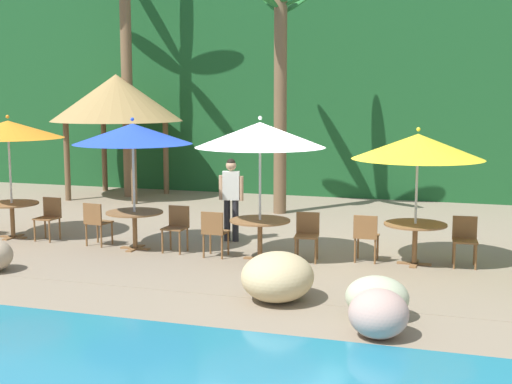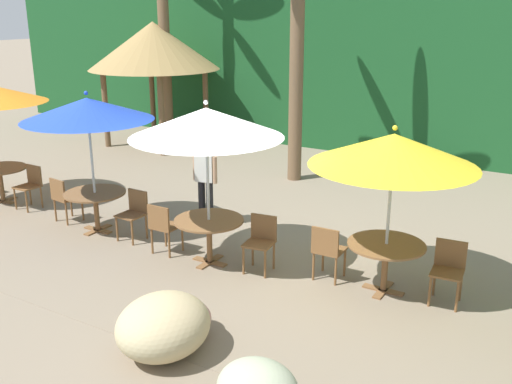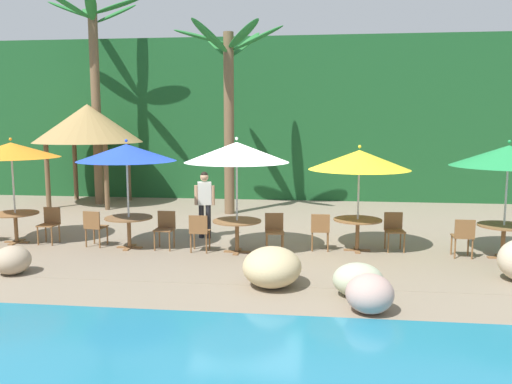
{
  "view_description": "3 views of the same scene",
  "coord_description": "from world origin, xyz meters",
  "views": [
    {
      "loc": [
        3.53,
        -12.31,
        3.04
      ],
      "look_at": [
        -0.4,
        0.06,
        1.2
      ],
      "focal_mm": 49.9,
      "sensor_mm": 36.0,
      "label": 1
    },
    {
      "loc": [
        4.78,
        -7.21,
        3.92
      ],
      "look_at": [
        0.21,
        0.49,
        1.07
      ],
      "focal_mm": 40.87,
      "sensor_mm": 36.0,
      "label": 2
    },
    {
      "loc": [
        1.6,
        -11.84,
        2.99
      ],
      "look_at": [
        0.13,
        0.38,
        1.31
      ],
      "focal_mm": 37.23,
      "sensor_mm": 36.0,
      "label": 3
    }
  ],
  "objects": [
    {
      "name": "ground_plane",
      "position": [
        0.0,
        0.0,
        0.0
      ],
      "size": [
        120.0,
        120.0,
        0.0
      ],
      "primitive_type": "plane",
      "color": "gray"
    },
    {
      "name": "terrace_deck",
      "position": [
        0.0,
        0.0,
        0.0
      ],
      "size": [
        18.0,
        5.2,
        0.01
      ],
      "color": "gray",
      "rests_on": "ground"
    },
    {
      "name": "foliage_backdrop",
      "position": [
        0.0,
        9.0,
        3.0
      ],
      "size": [
        28.0,
        2.4,
        6.0
      ],
      "color": "#194C23",
      "rests_on": "ground"
    },
    {
      "name": "rock_seawall",
      "position": [
        0.72,
        -2.48,
        0.35
      ],
      "size": [
        17.37,
        2.78,
        0.93
      ],
      "color": "tan",
      "rests_on": "ground"
    },
    {
      "name": "umbrella_orange",
      "position": [
        -5.75,
        0.08,
        2.27
      ],
      "size": [
        2.26,
        2.26,
        2.57
      ],
      "color": "silver",
      "rests_on": "ground"
    },
    {
      "name": "dining_table_orange",
      "position": [
        -5.75,
        0.08,
        0.61
      ],
      "size": [
        1.1,
        1.1,
        0.74
      ],
      "color": "brown",
      "rests_on": "ground"
    },
    {
      "name": "chair_orange_seaward",
      "position": [
        -4.89,
        0.14,
        0.51
      ],
      "size": [
        0.43,
        0.44,
        0.87
      ],
      "color": "brown",
      "rests_on": "ground"
    },
    {
      "name": "umbrella_blue",
      "position": [
        -2.8,
        -0.12,
        2.24
      ],
      "size": [
        2.28,
        2.28,
        2.55
      ],
      "color": "silver",
      "rests_on": "ground"
    },
    {
      "name": "dining_table_blue",
      "position": [
        -2.8,
        -0.12,
        0.61
      ],
      "size": [
        1.1,
        1.1,
        0.74
      ],
      "color": "brown",
      "rests_on": "ground"
    },
    {
      "name": "chair_blue_seaward",
      "position": [
        -1.95,
        -0.05,
        0.51
      ],
      "size": [
        0.43,
        0.43,
        0.87
      ],
      "color": "brown",
      "rests_on": "ground"
    },
    {
      "name": "chair_blue_inland",
      "position": [
        -3.66,
        -0.11,
        0.51
      ],
      "size": [
        0.47,
        0.48,
        0.87
      ],
      "color": "brown",
      "rests_on": "ground"
    },
    {
      "name": "umbrella_white",
      "position": [
        -0.23,
        -0.22,
        2.27
      ],
      "size": [
        2.34,
        2.34,
        2.61
      ],
      "color": "silver",
      "rests_on": "ground"
    },
    {
      "name": "dining_table_white",
      "position": [
        -0.23,
        -0.22,
        0.61
      ],
      "size": [
        1.1,
        1.1,
        0.74
      ],
      "color": "brown",
      "rests_on": "ground"
    },
    {
      "name": "chair_white_seaward",
      "position": [
        0.6,
        -0.02,
        0.51
      ],
      "size": [
        0.47,
        0.48,
        0.87
      ],
      "color": "brown",
      "rests_on": "ground"
    },
    {
      "name": "chair_white_inland",
      "position": [
        -1.08,
        -0.33,
        0.51
      ],
      "size": [
        0.43,
        0.43,
        0.87
      ],
      "color": "brown",
      "rests_on": "ground"
    },
    {
      "name": "umbrella_yellow",
      "position": [
        2.48,
        0.25,
        2.09
      ],
      "size": [
        2.29,
        2.29,
        2.43
      ],
      "color": "silver",
      "rests_on": "ground"
    },
    {
      "name": "dining_table_yellow",
      "position": [
        2.48,
        0.25,
        0.61
      ],
      "size": [
        1.1,
        1.1,
        0.74
      ],
      "color": "brown",
      "rests_on": "ground"
    },
    {
      "name": "chair_yellow_seaward",
      "position": [
        3.32,
        0.41,
        0.51
      ],
      "size": [
        0.45,
        0.46,
        0.87
      ],
      "color": "brown",
      "rests_on": "ground"
    },
    {
      "name": "chair_yellow_inland",
      "position": [
        1.64,
        0.15,
        0.51
      ],
      "size": [
        0.43,
        0.43,
        0.87
      ],
      "color": "brown",
      "rests_on": "ground"
    },
    {
      "name": "umbrella_green",
      "position": [
        5.57,
        -0.07,
        2.23
      ],
      "size": [
        2.4,
        2.4,
        2.57
      ],
      "color": "silver",
      "rests_on": "ground"
    },
    {
      "name": "dining_table_green",
      "position": [
        5.57,
        -0.07,
        0.61
      ],
      "size": [
        1.1,
        1.1,
        0.74
      ],
      "color": "brown",
      "rests_on": "ground"
    },
    {
      "name": "chair_green_inland",
      "position": [
        4.72,
        -0.14,
        0.51
      ],
      "size": [
        0.43,
        0.44,
        0.87
      ],
      "color": "brown",
      "rests_on": "ground"
    },
    {
      "name": "palm_tree_nearest",
      "position": [
        -6.24,
        6.2,
        4.8
      ],
      "size": [
        3.64,
        3.37,
        7.2
      ],
      "color": "brown",
      "rests_on": "ground"
    },
    {
      "name": "palm_tree_second",
      "position": [
        -1.25,
        4.73,
        3.99
      ],
      "size": [
        3.48,
        3.15,
        5.91
      ],
      "color": "brown",
      "rests_on": "ground"
    },
    {
      "name": "palapa_hut",
      "position": [
        -6.48,
        6.0,
        2.84
      ],
      "size": [
        3.77,
        3.77,
        3.53
      ],
      "color": "brown",
      "rests_on": "ground"
    },
    {
      "name": "waiter_in_white",
      "position": [
        -1.27,
        1.15,
        0.99
      ],
      "size": [
        0.52,
        0.28,
        1.7
      ],
      "color": "#232328",
      "rests_on": "ground"
    }
  ]
}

